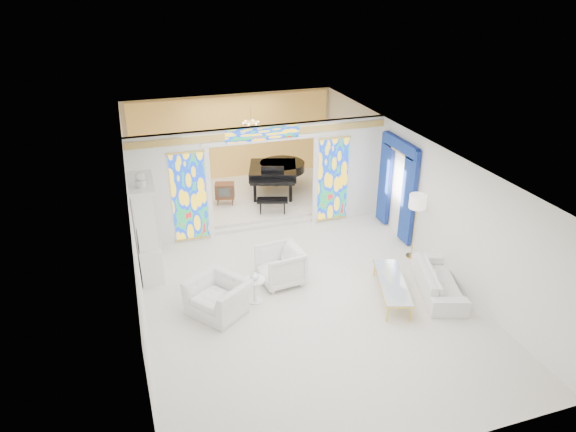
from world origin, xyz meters
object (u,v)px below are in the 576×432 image
object	(u,v)px
armchair_left	(218,297)
china_cabinet	(147,229)
tv_console	(225,191)
armchair_right	(280,266)
grand_piano	(277,170)
sofa	(439,281)
coffee_table	(392,282)

from	to	relation	value
armchair_left	china_cabinet	bearing A→B (deg)	173.70
armchair_left	tv_console	bearing A→B (deg)	129.97
armchair_right	grand_piano	size ratio (longest dim) A/B	0.34
sofa	grand_piano	distance (m)	6.68
coffee_table	armchair_left	bearing A→B (deg)	170.30
china_cabinet	armchair_right	distance (m)	3.26
grand_piano	tv_console	distance (m)	1.87
tv_console	armchair_right	bearing A→B (deg)	-70.15
armchair_right	armchair_left	bearing A→B (deg)	-72.29
coffee_table	grand_piano	size ratio (longest dim) A/B	0.69
china_cabinet	grand_piano	distance (m)	5.48
sofa	coffee_table	world-z (taller)	sofa
grand_piano	china_cabinet	bearing A→B (deg)	-123.75
sofa	tv_console	world-z (taller)	tv_console
china_cabinet	armchair_left	xyz separation A→B (m)	(1.25, -2.11, -0.79)
sofa	grand_piano	size ratio (longest dim) A/B	0.72
grand_piano	armchair_right	bearing A→B (deg)	-88.98
grand_piano	tv_console	world-z (taller)	grand_piano
armchair_right	coffee_table	distance (m)	2.58
armchair_left	grand_piano	size ratio (longest dim) A/B	0.41
china_cabinet	sofa	distance (m)	6.87
coffee_table	grand_piano	world-z (taller)	grand_piano
tv_console	sofa	bearing A→B (deg)	-43.27
armchair_left	tv_console	distance (m)	5.29
china_cabinet	coffee_table	bearing A→B (deg)	-28.67
grand_piano	tv_console	xyz separation A→B (m)	(-1.79, -0.43, -0.31)
china_cabinet	sofa	bearing A→B (deg)	-25.19
china_cabinet	coffee_table	world-z (taller)	china_cabinet
armchair_left	coffee_table	size ratio (longest dim) A/B	0.59
coffee_table	grand_piano	distance (m)	6.30
armchair_left	grand_piano	world-z (taller)	grand_piano
china_cabinet	armchair_right	size ratio (longest dim) A/B	2.79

